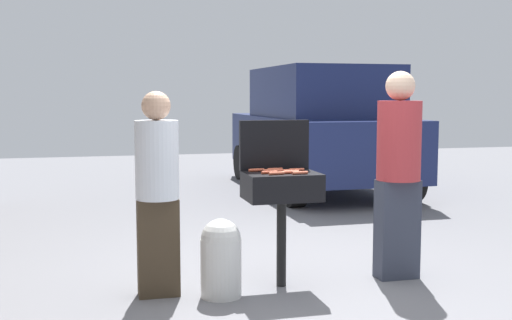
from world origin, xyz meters
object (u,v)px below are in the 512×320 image
Objects in this scene: hot_dog_1 at (271,170)px; hot_dog_3 at (277,173)px; person_left at (157,186)px; hot_dog_0 at (275,169)px; hot_dog_4 at (291,171)px; propane_tank at (221,256)px; person_right at (398,167)px; bbq_grill at (282,190)px; hot_dog_7 at (291,172)px; hot_dog_5 at (269,172)px; parked_minivan at (319,128)px; hot_dog_2 at (300,173)px; hot_dog_8 at (297,170)px; hot_dog_9 at (256,170)px; hot_dog_6 at (281,171)px.

hot_dog_1 and hot_dog_3 have the same top height.
hot_dog_1 is at bearing -4.28° from person_left.
hot_dog_4 is (0.09, -0.17, 0.00)m from hot_dog_0.
person_left is at bearing 162.38° from propane_tank.
hot_dog_4 is 0.07× the size of person_right.
person_left reaches higher than bbq_grill.
hot_dog_5 is at bearing 168.75° from hot_dog_7.
parked_minivan reaches higher than hot_dog_3.
hot_dog_0 is 1.00× the size of hot_dog_4.
hot_dog_0 is 0.19m from hot_dog_4.
hot_dog_0 is 5.33m from parked_minivan.
parked_minivan is at bearing 68.41° from hot_dog_2.
hot_dog_8 is at bearing 56.89° from hot_dog_7.
hot_dog_1 is 0.12m from hot_dog_9.
person_right reaches higher than hot_dog_8.
hot_dog_2 is 1.00× the size of hot_dog_7.
hot_dog_1 is 0.19m from hot_dog_3.
person_right is (1.05, -0.15, 0.01)m from hot_dog_0.
hot_dog_2 is at bearing -15.73° from person_left.
hot_dog_4 is 1.00× the size of hot_dog_6.
hot_dog_1 is 1.00× the size of hot_dog_3.
hot_dog_9 is (-0.06, 0.18, 0.00)m from hot_dog_5.
person_left is at bearing -179.64° from bbq_grill.
hot_dog_5 is at bearing -156.54° from bbq_grill.
hot_dog_0 is 1.00× the size of hot_dog_7.
hot_dog_8 is 0.07× the size of person_right.
hot_dog_4 and hot_dog_9 have the same top height.
hot_dog_7 is at bearing -50.99° from hot_dog_1.
hot_dog_1 and hot_dog_5 have the same top height.
hot_dog_8 is (0.23, 0.18, 0.00)m from hot_dog_3.
hot_dog_1 is 0.21× the size of propane_tank.
hot_dog_8 is (0.10, 0.15, 0.00)m from hot_dog_7.
hot_dog_1 is at bearing 137.34° from bbq_grill.
bbq_grill is 7.25× the size of hot_dog_3.
hot_dog_6 and hot_dog_8 have the same top height.
hot_dog_3 is 0.29m from hot_dog_8.
person_left is at bearing -178.56° from hot_dog_6.
hot_dog_6 is 0.12m from hot_dog_7.
hot_dog_7 is (0.05, -0.11, 0.00)m from hot_dog_6.
person_left reaches higher than hot_dog_8.
hot_dog_2 is 0.25m from hot_dog_5.
hot_dog_9 is 5.41m from parked_minivan.
hot_dog_5 is at bearing -118.81° from hot_dog_0.
hot_dog_3 reaches higher than bbq_grill.
hot_dog_4 is 0.19m from hot_dog_5.
hot_dog_2 and hot_dog_4 have the same top height.
hot_dog_1 is at bearing 178.23° from hot_dog_8.
bbq_grill is at bearing -157.46° from hot_dog_8.
hot_dog_4 is at bearing -128.31° from hot_dog_8.
parked_minivan reaches higher than person_right.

